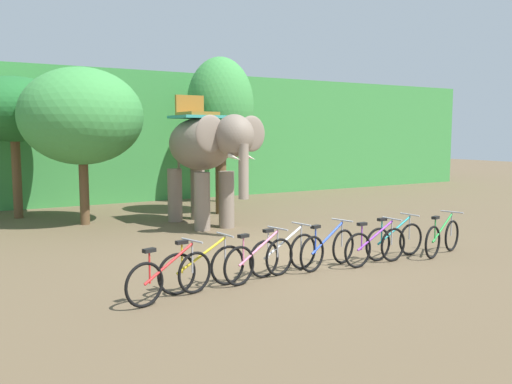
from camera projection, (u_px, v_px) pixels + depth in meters
name	position (u px, v px, depth m)	size (l,w,h in m)	color
ground_plane	(283.00, 255.00, 11.90)	(80.00, 80.00, 0.00)	brown
foliage_hedge	(110.00, 136.00, 23.18)	(36.00, 6.00, 5.07)	#3D8E42
tree_far_right	(14.00, 110.00, 16.68)	(3.41, 3.41, 4.41)	brown
tree_far_left	(82.00, 117.00, 15.49)	(3.51, 3.51, 4.54)	brown
tree_center	(220.00, 107.00, 17.58)	(2.18, 2.18, 5.12)	brown
tree_right	(220.00, 117.00, 20.80)	(2.05, 2.05, 4.81)	brown
elephant	(205.00, 149.00, 15.34)	(2.08, 4.17, 3.78)	gray
bike_red	(170.00, 277.00, 8.61)	(1.66, 0.64, 0.92)	black
bike_yellow	(203.00, 268.00, 9.17)	(1.71, 0.52, 0.92)	black
bike_pink	(260.00, 260.00, 9.76)	(1.68, 0.56, 0.92)	black
bike_white	(284.00, 254.00, 10.26)	(1.70, 0.52, 0.92)	black
bike_blue	(328.00, 249.00, 10.69)	(1.67, 0.60, 0.92)	black
bike_purple	(376.00, 246.00, 10.94)	(1.71, 0.52, 0.92)	black
bike_teal	(395.00, 240.00, 11.51)	(1.71, 0.52, 0.92)	black
bike_green	(442.00, 238.00, 11.83)	(1.65, 0.66, 0.92)	black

